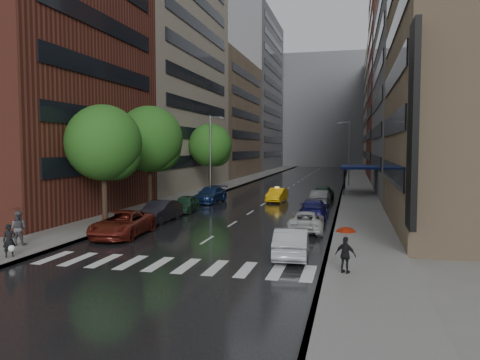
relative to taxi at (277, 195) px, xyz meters
The scene contains 20 objects.
ground 24.34m from the taxi, 92.23° to the right, with size 220.00×220.00×0.00m, color gray.
road 25.72m from the taxi, 92.11° to the left, with size 14.00×140.00×0.01m, color black.
sidewalk_left 27.55m from the taxi, 111.16° to the left, with size 4.00×140.00×0.15m, color gray.
sidewalk_right 26.93m from the taxi, 72.59° to the left, with size 4.00×140.00×0.15m, color gray.
crosswalk 26.33m from the taxi, 91.62° to the right, with size 13.15×2.80×0.01m.
buildings_left 40.95m from the taxi, 114.82° to the left, with size 8.00×108.00×38.00m.
buildings_right 38.11m from the taxi, 66.54° to the left, with size 8.05×109.10×36.00m.
building_far 94.94m from the taxi, 90.58° to the left, with size 40.00×14.00×32.00m, color slate.
tree_near 20.06m from the taxi, 119.47° to the right, with size 5.30×5.30×8.44m.
tree_mid 14.41m from the taxi, 135.73° to the right, with size 5.65×5.65×9.01m.
tree_far 13.56m from the taxi, 139.31° to the left, with size 5.26×5.26×8.39m.
taxi is the anchor object (origin of this frame).
parked_cars_left 13.89m from the taxi, 117.18° to the right, with size 3.01×23.90×1.56m.
parked_cars_right 10.78m from the taxi, 65.58° to the right, with size 2.48×30.75×1.58m.
ped_bag_walker 28.60m from the taxi, 107.91° to the right, with size 0.71×0.69×1.61m.
ped_black_umbrella 26.79m from the taxi, 112.69° to the right, with size 1.04×0.98×2.09m.
ped_red_umbrella 27.33m from the taxi, 74.91° to the right, with size 0.99×0.82×2.01m.
street_lamp_left 11.18m from the taxi, 146.71° to the left, with size 1.74×0.22×9.00m.
street_lamp_right 22.17m from the taxi, 71.87° to the left, with size 1.74×0.22×9.00m.
awning 13.60m from the taxi, 53.06° to the left, with size 4.00×8.00×3.12m.
Camera 1 is at (8.27, -22.07, 5.47)m, focal length 35.00 mm.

